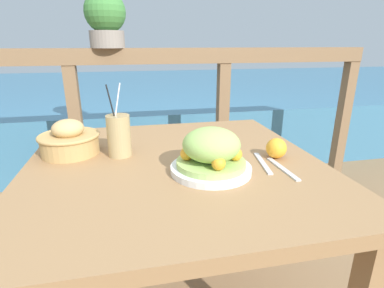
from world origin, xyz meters
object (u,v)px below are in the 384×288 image
at_px(salad_plate, 211,153).
at_px(bread_basket, 69,140).
at_px(drink_glass, 119,136).
at_px(potted_plant, 105,18).

bearing_deg(salad_plate, bread_basket, 149.97).
bearing_deg(bread_basket, drink_glass, -18.13).
relative_size(drink_glass, bread_basket, 1.19).
bearing_deg(salad_plate, drink_glass, 143.61).
height_order(salad_plate, drink_glass, drink_glass).
relative_size(bread_basket, potted_plant, 0.70).
height_order(drink_glass, potted_plant, potted_plant).
xyz_separation_m(salad_plate, potted_plant, (-0.33, 1.02, 0.44)).
bearing_deg(bread_basket, salad_plate, -30.03).
bearing_deg(drink_glass, bread_basket, 161.87).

